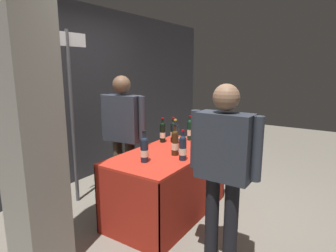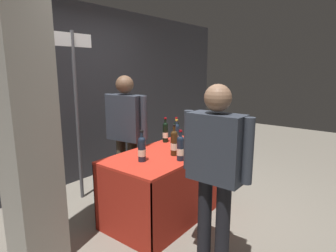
{
  "view_description": "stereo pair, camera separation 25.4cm",
  "coord_description": "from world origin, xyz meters",
  "px_view_note": "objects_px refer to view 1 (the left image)",
  "views": [
    {
      "loc": [
        -2.6,
        -1.68,
        1.7
      ],
      "look_at": [
        0.0,
        0.0,
        1.05
      ],
      "focal_mm": 30.5,
      "sensor_mm": 36.0,
      "label": 1
    },
    {
      "loc": [
        -2.46,
        -1.89,
        1.7
      ],
      "look_at": [
        0.0,
        0.0,
        1.05
      ],
      "focal_mm": 30.5,
      "sensor_mm": 36.0,
      "label": 2
    }
  ],
  "objects_px": {
    "concrete_pillar": "(24,70)",
    "wine_glass_near_vendor": "(177,142)",
    "tasting_table": "(168,171)",
    "featured_wine_bottle": "(175,135)",
    "wine_glass_mid": "(214,135)",
    "display_bottle_0": "(175,142)",
    "flower_vase": "(195,134)",
    "booth_signpost": "(71,101)",
    "vendor_presenter": "(123,127)",
    "taster_foreground_right": "(224,161)"
  },
  "relations": [
    {
      "from": "display_bottle_0",
      "to": "wine_glass_mid",
      "type": "distance_m",
      "value": 0.7
    },
    {
      "from": "tasting_table",
      "to": "vendor_presenter",
      "type": "height_order",
      "value": "vendor_presenter"
    },
    {
      "from": "wine_glass_mid",
      "to": "featured_wine_bottle",
      "type": "bearing_deg",
      "value": 146.13
    },
    {
      "from": "concrete_pillar",
      "to": "vendor_presenter",
      "type": "xyz_separation_m",
      "value": [
        1.35,
        0.25,
        -0.71
      ]
    },
    {
      "from": "wine_glass_near_vendor",
      "to": "tasting_table",
      "type": "bearing_deg",
      "value": 144.81
    },
    {
      "from": "flower_vase",
      "to": "booth_signpost",
      "type": "relative_size",
      "value": 0.18
    },
    {
      "from": "wine_glass_near_vendor",
      "to": "taster_foreground_right",
      "type": "bearing_deg",
      "value": -125.91
    },
    {
      "from": "tasting_table",
      "to": "featured_wine_bottle",
      "type": "xyz_separation_m",
      "value": [
        0.19,
        0.02,
        0.38
      ]
    },
    {
      "from": "tasting_table",
      "to": "display_bottle_0",
      "type": "height_order",
      "value": "display_bottle_0"
    },
    {
      "from": "featured_wine_bottle",
      "to": "wine_glass_mid",
      "type": "bearing_deg",
      "value": -33.87
    },
    {
      "from": "concrete_pillar",
      "to": "taster_foreground_right",
      "type": "height_order",
      "value": "concrete_pillar"
    },
    {
      "from": "display_bottle_0",
      "to": "wine_glass_mid",
      "type": "relative_size",
      "value": 2.4
    },
    {
      "from": "concrete_pillar",
      "to": "featured_wine_bottle",
      "type": "distance_m",
      "value": 1.77
    },
    {
      "from": "display_bottle_0",
      "to": "booth_signpost",
      "type": "bearing_deg",
      "value": 103.53
    },
    {
      "from": "concrete_pillar",
      "to": "booth_signpost",
      "type": "bearing_deg",
      "value": 37.01
    },
    {
      "from": "concrete_pillar",
      "to": "flower_vase",
      "type": "bearing_deg",
      "value": -14.86
    },
    {
      "from": "featured_wine_bottle",
      "to": "flower_vase",
      "type": "distance_m",
      "value": 0.31
    },
    {
      "from": "display_bottle_0",
      "to": "flower_vase",
      "type": "xyz_separation_m",
      "value": [
        0.53,
        0.04,
        -0.02
      ]
    },
    {
      "from": "concrete_pillar",
      "to": "taster_foreground_right",
      "type": "distance_m",
      "value": 1.7
    },
    {
      "from": "wine_glass_mid",
      "to": "flower_vase",
      "type": "bearing_deg",
      "value": 128.64
    },
    {
      "from": "concrete_pillar",
      "to": "tasting_table",
      "type": "bearing_deg",
      "value": -16.59
    },
    {
      "from": "display_bottle_0",
      "to": "booth_signpost",
      "type": "distance_m",
      "value": 1.38
    },
    {
      "from": "tasting_table",
      "to": "concrete_pillar",
      "type": "bearing_deg",
      "value": 163.41
    },
    {
      "from": "vendor_presenter",
      "to": "booth_signpost",
      "type": "relative_size",
      "value": 0.75
    },
    {
      "from": "wine_glass_near_vendor",
      "to": "flower_vase",
      "type": "relative_size",
      "value": 0.38
    },
    {
      "from": "concrete_pillar",
      "to": "wine_glass_near_vendor",
      "type": "xyz_separation_m",
      "value": [
        1.45,
        -0.47,
        -0.81
      ]
    },
    {
      "from": "featured_wine_bottle",
      "to": "flower_vase",
      "type": "bearing_deg",
      "value": -19.98
    },
    {
      "from": "booth_signpost",
      "to": "wine_glass_near_vendor",
      "type": "bearing_deg",
      "value": -69.56
    },
    {
      "from": "featured_wine_bottle",
      "to": "taster_foreground_right",
      "type": "xyz_separation_m",
      "value": [
        -0.67,
        -0.88,
        0.04
      ]
    },
    {
      "from": "concrete_pillar",
      "to": "booth_signpost",
      "type": "distance_m",
      "value": 1.3
    },
    {
      "from": "tasting_table",
      "to": "flower_vase",
      "type": "distance_m",
      "value": 0.6
    },
    {
      "from": "tasting_table",
      "to": "taster_foreground_right",
      "type": "height_order",
      "value": "taster_foreground_right"
    },
    {
      "from": "wine_glass_near_vendor",
      "to": "wine_glass_mid",
      "type": "distance_m",
      "value": 0.58
    },
    {
      "from": "display_bottle_0",
      "to": "taster_foreground_right",
      "type": "relative_size",
      "value": 0.22
    },
    {
      "from": "display_bottle_0",
      "to": "featured_wine_bottle",
      "type": "bearing_deg",
      "value": 30.79
    },
    {
      "from": "display_bottle_0",
      "to": "vendor_presenter",
      "type": "distance_m",
      "value": 0.79
    },
    {
      "from": "taster_foreground_right",
      "to": "booth_signpost",
      "type": "xyz_separation_m",
      "value": [
        0.11,
        2.01,
        0.36
      ]
    },
    {
      "from": "tasting_table",
      "to": "featured_wine_bottle",
      "type": "height_order",
      "value": "featured_wine_bottle"
    },
    {
      "from": "tasting_table",
      "to": "wine_glass_near_vendor",
      "type": "relative_size",
      "value": 10.02
    },
    {
      "from": "flower_vase",
      "to": "wine_glass_near_vendor",
      "type": "bearing_deg",
      "value": 177.44
    },
    {
      "from": "featured_wine_bottle",
      "to": "display_bottle_0",
      "type": "height_order",
      "value": "featured_wine_bottle"
    },
    {
      "from": "wine_glass_near_vendor",
      "to": "wine_glass_mid",
      "type": "bearing_deg",
      "value": -21.11
    },
    {
      "from": "display_bottle_0",
      "to": "flower_vase",
      "type": "height_order",
      "value": "flower_vase"
    },
    {
      "from": "tasting_table",
      "to": "flower_vase",
      "type": "relative_size",
      "value": 3.85
    },
    {
      "from": "wine_glass_near_vendor",
      "to": "booth_signpost",
      "type": "xyz_separation_m",
      "value": [
        -0.46,
        1.22,
        0.44
      ]
    },
    {
      "from": "concrete_pillar",
      "to": "tasting_table",
      "type": "relative_size",
      "value": 2.24
    },
    {
      "from": "wine_glass_mid",
      "to": "vendor_presenter",
      "type": "distance_m",
      "value": 1.14
    },
    {
      "from": "concrete_pillar",
      "to": "wine_glass_near_vendor",
      "type": "relative_size",
      "value": 22.41
    },
    {
      "from": "wine_glass_mid",
      "to": "flower_vase",
      "type": "height_order",
      "value": "flower_vase"
    },
    {
      "from": "tasting_table",
      "to": "display_bottle_0",
      "type": "distance_m",
      "value": 0.4
    }
  ]
}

